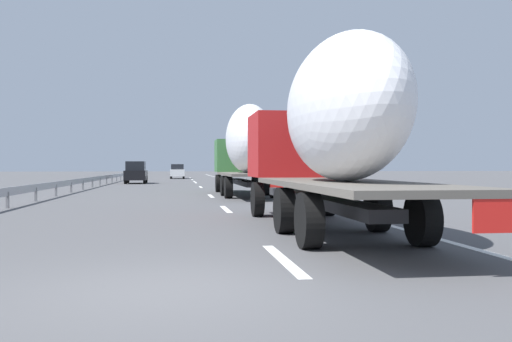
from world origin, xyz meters
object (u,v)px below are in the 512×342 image
(truck_lead, at_px, (246,146))
(car_black_suv, at_px, (136,173))
(car_white_van, at_px, (177,171))
(road_sign, at_px, (246,161))
(truck_trailing, at_px, (329,129))

(truck_lead, xyz_separation_m, car_black_suv, (22.22, 7.16, -1.59))
(car_black_suv, distance_m, car_white_van, 20.26)
(truck_lead, height_order, car_black_suv, truck_lead)
(car_black_suv, height_order, road_sign, road_sign)
(truck_lead, bearing_deg, truck_trailing, -180.00)
(car_black_suv, bearing_deg, road_sign, -72.42)
(truck_trailing, distance_m, car_black_suv, 38.91)
(truck_trailing, relative_size, road_sign, 4.11)
(car_white_van, bearing_deg, truck_trailing, -176.55)
(truck_trailing, bearing_deg, car_white_van, 3.45)
(car_white_van, bearing_deg, car_black_suv, 169.60)
(truck_lead, relative_size, car_white_van, 2.58)
(truck_trailing, height_order, car_white_van, truck_trailing)
(car_black_suv, xyz_separation_m, car_white_van, (19.92, -3.66, -0.06))
(car_white_van, xyz_separation_m, road_sign, (-16.67, -6.61, 1.12))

